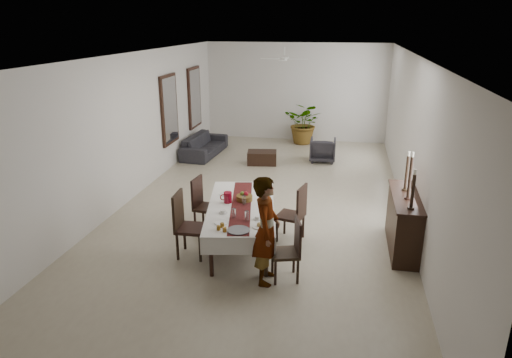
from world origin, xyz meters
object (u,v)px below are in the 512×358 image
red_pitcher (228,197)px  sideboard_body (403,223)px  sofa (205,145)px  dining_table_top (241,207)px  woman (266,230)px

red_pitcher → sideboard_body: (3.09, 0.27, -0.36)m
sideboard_body → sofa: bearing=135.5°
dining_table_top → woman: bearing=-71.0°
red_pitcher → sofa: 5.84m
red_pitcher → woman: woman is taller
sofa → sideboard_body: bearing=-130.7°
red_pitcher → woman: bearing=-53.4°
sideboard_body → sofa: sideboard_body is taller
dining_table_top → woman: size_ratio=1.38×
red_pitcher → sideboard_body: bearing=5.0°
dining_table_top → sideboard_body: 2.86m
red_pitcher → sofa: (-2.14, 5.41, -0.54)m
red_pitcher → sofa: size_ratio=0.10×
woman → sideboard_body: bearing=-58.1°
dining_table_top → sideboard_body: size_ratio=1.45×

